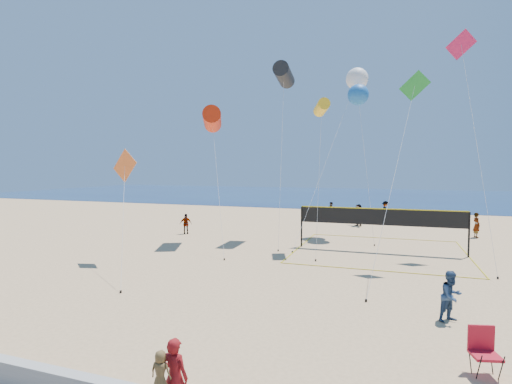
% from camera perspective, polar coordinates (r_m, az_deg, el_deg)
% --- Properties ---
extents(ground, '(120.00, 120.00, 0.00)m').
position_cam_1_polar(ground, '(11.21, -3.22, -22.36)').
color(ground, tan).
rests_on(ground, ground).
extents(ocean, '(140.00, 50.00, 0.03)m').
position_cam_1_polar(ocean, '(71.55, 16.62, -0.59)').
color(ocean, navy).
rests_on(ocean, ground).
extents(woman, '(0.58, 0.39, 1.58)m').
position_cam_1_polar(woman, '(8.75, -11.54, -24.50)').
color(woman, maroon).
rests_on(woman, ground).
extents(toddler, '(0.43, 0.31, 0.82)m').
position_cam_1_polar(toddler, '(8.50, -13.48, -23.72)').
color(toddler, brown).
rests_on(toddler, seawall).
extents(bystander_a, '(1.00, 0.98, 1.62)m').
position_cam_1_polar(bystander_a, '(14.49, 26.13, -13.21)').
color(bystander_a, navy).
rests_on(bystander_a, ground).
extents(far_person_0, '(0.93, 0.79, 1.49)m').
position_cam_1_polar(far_person_0, '(30.07, -10.01, -4.50)').
color(far_person_0, gray).
rests_on(far_person_0, ground).
extents(far_person_1, '(1.51, 1.67, 1.85)m').
position_cam_1_polar(far_person_1, '(34.63, 14.40, -3.21)').
color(far_person_1, gray).
rests_on(far_person_1, ground).
extents(far_person_2, '(0.60, 0.74, 1.75)m').
position_cam_1_polar(far_person_2, '(32.00, 28.98, -4.17)').
color(far_person_2, gray).
rests_on(far_person_2, ground).
extents(far_person_3, '(0.87, 0.73, 1.59)m').
position_cam_1_polar(far_person_3, '(39.26, 10.73, -2.58)').
color(far_person_3, gray).
rests_on(far_person_3, ground).
extents(far_person_4, '(0.69, 1.17, 1.79)m').
position_cam_1_polar(far_person_4, '(39.17, 18.00, -2.55)').
color(far_person_4, gray).
rests_on(far_person_4, ground).
extents(camp_chair, '(0.73, 0.85, 1.25)m').
position_cam_1_polar(camp_chair, '(11.45, 29.73, -18.75)').
color(camp_chair, '#B11425').
rests_on(camp_chair, ground).
extents(volleyball_net, '(9.67, 9.53, 2.54)m').
position_cam_1_polar(volleyball_net, '(24.39, 17.30, -4.07)').
color(volleyball_net, black).
rests_on(volleyball_net, ground).
extents(kite_0, '(4.18, 6.40, 8.84)m').
position_cam_1_polar(kite_0, '(26.78, -6.27, 10.29)').
color(kite_0, red).
rests_on(kite_0, ground).
extents(kite_1, '(1.77, 6.22, 12.04)m').
position_cam_1_polar(kite_1, '(28.81, 4.02, 16.34)').
color(kite_1, black).
rests_on(kite_1, ground).
extents(kite_2, '(1.29, 4.25, 8.92)m').
position_cam_1_polar(kite_2, '(24.41, 9.36, 11.80)').
color(kite_2, yellow).
rests_on(kite_2, ground).
extents(kite_3, '(4.31, 4.96, 5.88)m').
position_cam_1_polar(kite_3, '(21.76, -18.25, 3.05)').
color(kite_3, orange).
rests_on(kite_3, ground).
extents(kite_4, '(2.46, 6.78, 9.68)m').
position_cam_1_polar(kite_4, '(21.23, 21.42, 12.49)').
color(kite_4, green).
rests_on(kite_4, ground).
extents(kite_5, '(1.92, 5.85, 12.66)m').
position_cam_1_polar(kite_5, '(26.06, 27.46, 16.87)').
color(kite_5, '#EA2155').
rests_on(kite_5, ground).
extents(kite_6, '(3.69, 9.75, 12.28)m').
position_cam_1_polar(kite_6, '(31.58, 14.23, 15.39)').
color(kite_6, white).
rests_on(kite_6, ground).
extents(kite_7, '(2.45, 4.47, 10.78)m').
position_cam_1_polar(kite_7, '(29.85, 14.39, 13.30)').
color(kite_7, blue).
rests_on(kite_7, ground).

